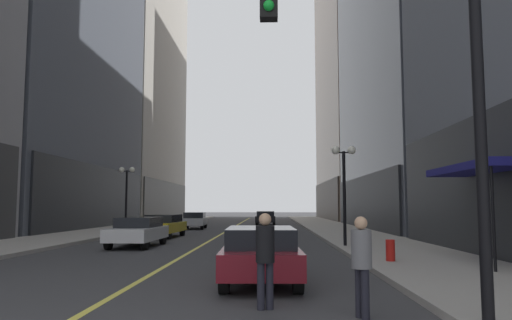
{
  "coord_description": "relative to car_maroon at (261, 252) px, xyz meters",
  "views": [
    {
      "loc": [
        3.22,
        -4.08,
        1.84
      ],
      "look_at": [
        2.42,
        22.14,
        4.32
      ],
      "focal_mm": 33.99,
      "sensor_mm": 36.0,
      "label": 1
    }
  ],
  "objects": [
    {
      "name": "ground_plane",
      "position": [
        -2.98,
        27.24,
        -0.72
      ],
      "size": [
        200.0,
        200.0,
        0.0
      ],
      "primitive_type": "plane",
      "color": "#38383A"
    },
    {
      "name": "sidewalk_left",
      "position": [
        -11.23,
        27.24,
        -0.64
      ],
      "size": [
        4.5,
        78.0,
        0.15
      ],
      "primitive_type": "cube",
      "color": "#9E9991",
      "rests_on": "ground"
    },
    {
      "name": "sidewalk_right",
      "position": [
        5.27,
        27.24,
        -0.64
      ],
      "size": [
        4.5,
        78.0,
        0.15
      ],
      "primitive_type": "cube",
      "color": "#9E9991",
      "rests_on": "ground"
    },
    {
      "name": "lane_centre_stripe",
      "position": [
        -2.98,
        27.24,
        -0.72
      ],
      "size": [
        0.16,
        70.0,
        0.01
      ],
      "primitive_type": "cube",
      "color": "#E5D64C",
      "rests_on": "ground"
    },
    {
      "name": "building_right_mid",
      "position": [
        14.88,
        26.74,
        16.45
      ],
      "size": [
        14.93,
        24.0,
        34.46
      ],
      "color": "#4C515B",
      "rests_on": "ground"
    },
    {
      "name": "building_right_far",
      "position": [
        13.02,
        52.24,
        22.14
      ],
      "size": [
        11.19,
        26.0,
        45.91
      ],
      "color": "gray",
      "rests_on": "ground"
    },
    {
      "name": "storefront_awning_right",
      "position": [
        6.72,
        3.39,
        2.27
      ],
      "size": [
        1.6,
        5.15,
        3.12
      ],
      "color": "navy",
      "rests_on": "ground"
    },
    {
      "name": "car_maroon",
      "position": [
        0.0,
        0.0,
        0.0
      ],
      "size": [
        1.9,
        4.57,
        1.32
      ],
      "color": "maroon",
      "rests_on": "ground"
    },
    {
      "name": "car_white",
      "position": [
        -5.75,
        10.04,
        -0.0
      ],
      "size": [
        1.89,
        4.4,
        1.32
      ],
      "color": "silver",
      "rests_on": "ground"
    },
    {
      "name": "car_yellow",
      "position": [
        -6.07,
        16.58,
        0.0
      ],
      "size": [
        2.02,
        4.79,
        1.32
      ],
      "color": "yellow",
      "rests_on": "ground"
    },
    {
      "name": "car_silver",
      "position": [
        -5.89,
        27.13,
        -0.0
      ],
      "size": [
        1.94,
        4.18,
        1.32
      ],
      "color": "#B7B7BC",
      "rests_on": "ground"
    },
    {
      "name": "car_black",
      "position": [
        -0.24,
        35.0,
        0.0
      ],
      "size": [
        1.91,
        4.52,
        1.32
      ],
      "color": "black",
      "rests_on": "ground"
    },
    {
      "name": "pedestrian_in_grey_suit",
      "position": [
        1.75,
        -3.66,
        0.25
      ],
      "size": [
        0.45,
        0.45,
        1.66
      ],
      "color": "black",
      "rests_on": "ground"
    },
    {
      "name": "pedestrian_in_black_coat",
      "position": [
        0.14,
        -3.05,
        0.28
      ],
      "size": [
        0.42,
        0.42,
        1.71
      ],
      "color": "black",
      "rests_on": "ground"
    },
    {
      "name": "traffic_light_near_right",
      "position": [
        2.37,
        -4.5,
        3.02
      ],
      "size": [
        3.43,
        0.35,
        5.65
      ],
      "color": "black",
      "rests_on": "ground"
    },
    {
      "name": "street_lamp_left_far",
      "position": [
        -9.38,
        20.18,
        2.54
      ],
      "size": [
        1.06,
        0.36,
        4.43
      ],
      "color": "black",
      "rests_on": "ground"
    },
    {
      "name": "street_lamp_right_mid",
      "position": [
        3.42,
        9.19,
        2.54
      ],
      "size": [
        1.06,
        0.36,
        4.43
      ],
      "color": "black",
      "rests_on": "ground"
    },
    {
      "name": "fire_hydrant_right",
      "position": [
        3.92,
        3.35,
        -0.32
      ],
      "size": [
        0.28,
        0.28,
        0.8
      ],
      "primitive_type": "cylinder",
      "color": "red",
      "rests_on": "ground"
    }
  ]
}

